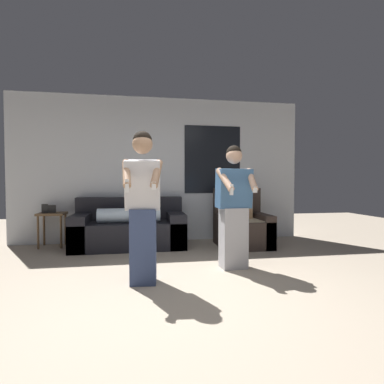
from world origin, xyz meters
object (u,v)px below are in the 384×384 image
object	(u,v)px
side_table	(52,219)
person_right	(234,207)
armchair	(242,227)
person_left	(143,206)
couch	(130,229)

from	to	relation	value
side_table	person_right	size ratio (longest dim) A/B	0.47
person_right	armchair	bearing A→B (deg)	66.63
person_left	person_right	size ratio (longest dim) A/B	1.05
side_table	couch	bearing A→B (deg)	-9.81
side_table	person_right	xyz separation A→B (m)	(2.70, -1.73, 0.31)
couch	person_left	size ratio (longest dim) A/B	1.11
couch	armchair	bearing A→B (deg)	-6.77
couch	person_right	size ratio (longest dim) A/B	1.17
couch	side_table	distance (m)	1.35
couch	person_right	world-z (taller)	person_right
armchair	side_table	xyz separation A→B (m)	(-3.25, 0.46, 0.16)
person_left	couch	bearing A→B (deg)	96.49
person_right	couch	bearing A→B (deg)	132.55
armchair	person_left	world-z (taller)	person_left
side_table	person_left	world-z (taller)	person_left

